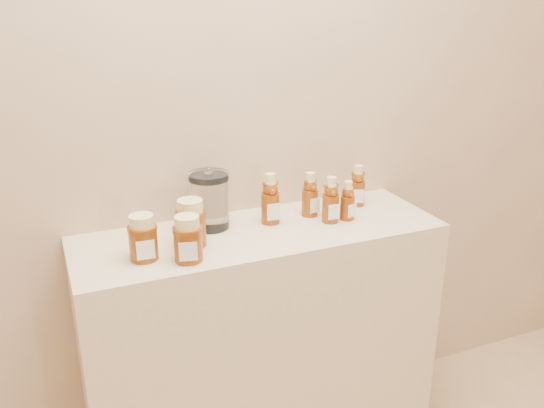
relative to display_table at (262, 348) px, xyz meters
name	(u,v)px	position (x,y,z in m)	size (l,w,h in m)	color
wall_back	(237,82)	(0.00, 0.20, 0.90)	(3.50, 0.02, 2.70)	tan
display_table	(262,348)	(0.00, 0.00, 0.00)	(1.20, 0.40, 0.90)	beige
bear_bottle_back_left	(270,195)	(0.06, 0.05, 0.55)	(0.07, 0.07, 0.19)	#672A08
bear_bottle_back_mid	(310,191)	(0.21, 0.06, 0.54)	(0.06, 0.06, 0.17)	#672A08
bear_bottle_back_right	(358,183)	(0.41, 0.09, 0.53)	(0.06, 0.06, 0.17)	#672A08
bear_bottle_front_left	(331,197)	(0.25, -0.02, 0.54)	(0.06, 0.06, 0.18)	#672A08
bear_bottle_front_right	(348,198)	(0.31, -0.02, 0.53)	(0.05, 0.05, 0.15)	#672A08
honey_jar_left	(143,237)	(-0.39, -0.06, 0.52)	(0.09, 0.09, 0.14)	#672A08
honey_jar_back	(191,223)	(-0.24, -0.02, 0.52)	(0.09, 0.09, 0.15)	#672A08
honey_jar_front	(188,238)	(-0.27, -0.12, 0.52)	(0.09, 0.09, 0.14)	#672A08
glass_canister	(209,198)	(-0.14, 0.09, 0.55)	(0.13, 0.13, 0.20)	white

